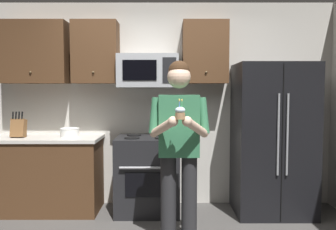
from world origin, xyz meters
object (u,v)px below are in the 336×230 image
(microwave, at_px, (148,71))
(cupcake, at_px, (180,113))
(oven_range, at_px, (148,174))
(person, at_px, (178,142))
(refrigerator, at_px, (272,139))
(knife_block, at_px, (18,128))
(bowl_large_white, at_px, (69,132))

(microwave, relative_size, cupcake, 4.26)
(oven_range, distance_m, person, 1.14)
(refrigerator, bearing_deg, cupcake, -133.03)
(microwave, bearing_deg, oven_range, -90.02)
(microwave, height_order, person, microwave)
(refrigerator, xyz_separation_m, knife_block, (-3.05, 0.01, 0.13))
(oven_range, height_order, bowl_large_white, bowl_large_white)
(person, bearing_deg, knife_block, 154.22)
(knife_block, height_order, cupcake, cupcake)
(person, height_order, cupcake, person)
(bowl_large_white, distance_m, person, 1.62)
(microwave, xyz_separation_m, refrigerator, (1.50, -0.16, -0.82))
(knife_block, bearing_deg, oven_range, 1.09)
(microwave, distance_m, cupcake, 1.50)
(refrigerator, height_order, person, refrigerator)
(person, distance_m, cupcake, 0.44)
(refrigerator, height_order, bowl_large_white, refrigerator)
(knife_block, xyz_separation_m, cupcake, (1.90, -1.25, 0.26))
(microwave, xyz_separation_m, knife_block, (-1.55, -0.15, -0.69))
(bowl_large_white, bearing_deg, person, -36.76)
(microwave, relative_size, bowl_large_white, 3.18)
(knife_block, height_order, bowl_large_white, knife_block)
(refrigerator, distance_m, bowl_large_white, 2.45)
(knife_block, relative_size, person, 0.18)
(oven_range, height_order, microwave, microwave)
(person, bearing_deg, refrigerator, 38.17)
(knife_block, bearing_deg, microwave, 5.48)
(refrigerator, xyz_separation_m, person, (-1.15, -0.91, 0.10))
(microwave, bearing_deg, bowl_large_white, -174.32)
(bowl_large_white, bearing_deg, microwave, 5.68)
(oven_range, bearing_deg, refrigerator, -1.50)
(refrigerator, bearing_deg, bowl_large_white, 178.51)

